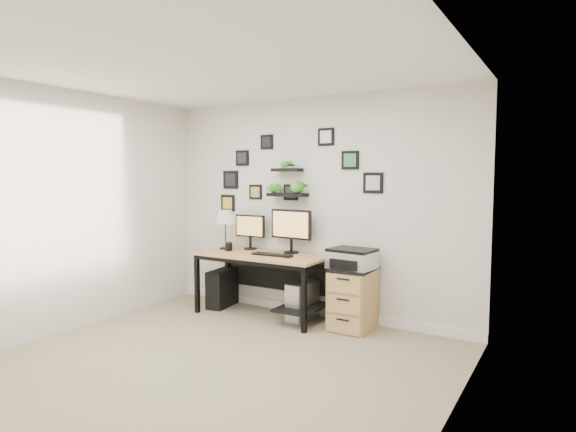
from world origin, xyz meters
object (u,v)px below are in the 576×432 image
Objects in this scene: monitor_left at (250,229)px; file_cabinet at (353,299)px; mug at (229,247)px; pc_tower_grey at (302,301)px; pc_tower_black at (222,288)px; table_lamp at (225,218)px; desk at (266,264)px; monitor_right at (291,227)px; printer at (352,258)px.

monitor_left is 0.65× the size of file_cabinet.
mug reaches higher than pc_tower_grey.
mug is 1.69m from file_cabinet.
monitor_left is 0.85m from pc_tower_black.
table_lamp is 4.96× the size of mug.
monitor_right is (0.24, 0.20, 0.44)m from desk.
file_cabinet is at bearing -9.06° from monitor_right.
pc_tower_grey is at bearing -179.23° from file_cabinet.
table_lamp is at bearing 8.21° from pc_tower_black.
monitor_left is at bearing 174.66° from file_cabinet.
pc_tower_black is at bearing -171.19° from monitor_right.
desk is at bearing -176.99° from file_cabinet.
desk is 3.67× the size of monitor_left.
desk is 2.39× the size of file_cabinet.
pc_tower_black is (-0.34, -0.15, -0.77)m from monitor_left.
table_lamp reaches higher than printer.
monitor_left reaches higher than file_cabinet.
file_cabinet is (1.62, 0.10, -0.46)m from mug.
table_lamp is at bearing -179.93° from printer.
monitor_left is at bearing 57.56° from mug.
monitor_left reaches higher than mug.
monitor_right is 1.14m from file_cabinet.
monitor_left reaches higher than printer.
mug is 0.21× the size of pc_tower_black.
printer is (1.79, 0.02, 0.54)m from pc_tower_black.
monitor_left is 0.60m from monitor_right.
file_cabinet is (1.76, -0.01, -0.81)m from table_lamp.
printer is (-0.02, 0.01, 0.44)m from file_cabinet.
monitor_right is 5.68× the size of mug.
pc_tower_black is (-0.05, -0.01, -0.91)m from table_lamp.
pc_tower_black is at bearing -179.50° from printer.
table_lamp is 0.74× the size of file_cabinet.
file_cabinet is (0.63, 0.01, 0.11)m from pc_tower_grey.
desk is at bearing -174.06° from pc_tower_grey.
printer is (1.45, -0.13, -0.23)m from monitor_left.
desk is 0.81m from pc_tower_black.
file_cabinet is at bearing -0.20° from table_lamp.
monitor_right is 0.83m from mug.
monitor_right is at bearing 39.72° from desk.
printer is (1.09, 0.07, 0.15)m from desk.
table_lamp reaches higher than desk.
table_lamp is at bearing 141.51° from mug.
table_lamp is 1.94m from file_cabinet.
monitor_left reaches higher than pc_tower_grey.
mug is at bearing -33.72° from pc_tower_black.
monitor_left is at bearing 24.33° from table_lamp.
table_lamp reaches higher than pc_tower_grey.
table_lamp is at bearing -171.56° from monitor_right.
mug is 1.15m from pc_tower_grey.
desk is at bearing -5.61° from table_lamp.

